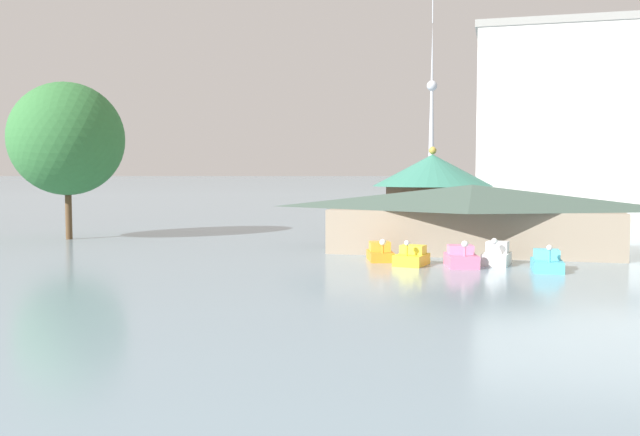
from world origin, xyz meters
name	(u,v)px	position (x,y,z in m)	size (l,w,h in m)	color
pedal_boat_orange	(380,253)	(6.30, 39.60, 0.46)	(2.22, 3.10, 1.45)	orange
pedal_boat_yellow	(412,257)	(8.50, 37.84, 0.47)	(2.03, 2.55, 1.57)	yellow
pedal_boat_pink	(461,258)	(11.38, 37.85, 0.52)	(2.22, 2.81, 1.63)	pink
pedal_boat_white	(497,255)	(13.38, 39.29, 0.56)	(1.79, 2.42, 1.68)	white
pedal_boat_cyan	(547,262)	(16.11, 37.45, 0.47)	(1.69, 2.78, 1.58)	#4CB7CC
boathouse	(472,217)	(11.65, 45.68, 2.45)	(20.51, 8.68, 4.66)	gray
green_roof_pavilion	(432,189)	(7.54, 60.08, 4.03)	(10.86, 10.86, 7.84)	brown
shoreline_tree_tall_left	(67,139)	(-20.82, 46.39, 8.23)	(9.22, 9.22, 12.84)	brown
background_building_block	(612,119)	(28.45, 100.30, 12.99)	(37.10, 15.67, 25.94)	silver
distant_broadcast_tower	(432,100)	(-26.61, 410.58, 48.59)	(6.17, 6.17, 126.48)	#B7BCC6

